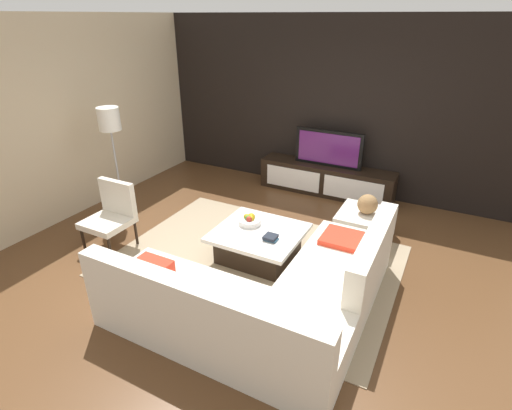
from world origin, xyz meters
TOP-DOWN VIEW (x-y plane):
  - ground_plane at (0.00, 0.00)m, footprint 14.00×14.00m
  - feature_wall_back at (0.00, 2.70)m, footprint 6.40×0.12m
  - side_wall_left at (-3.20, 0.20)m, footprint 0.12×5.20m
  - area_rug at (-0.10, 0.00)m, footprint 3.36×2.46m
  - media_console at (0.00, 2.40)m, footprint 2.25×0.46m
  - television at (0.00, 2.40)m, footprint 1.12×0.06m
  - sectional_couch at (0.52, -0.86)m, footprint 2.38×2.38m
  - coffee_table at (-0.10, 0.10)m, footprint 1.04×0.98m
  - accent_chair_near at (-1.91, -0.50)m, footprint 0.54×0.53m
  - floor_lamp at (-2.53, 0.25)m, footprint 0.30×0.30m
  - ottoman at (0.96, 1.15)m, footprint 0.70×0.70m
  - fruit_bowl at (-0.28, 0.20)m, footprint 0.28×0.28m
  - decorative_ball at (0.96, 1.15)m, footprint 0.26×0.26m
  - book_stack at (0.12, -0.02)m, footprint 0.16×0.15m

SIDE VIEW (x-z plane):
  - ground_plane at x=0.00m, z-range 0.00..0.00m
  - area_rug at x=-0.10m, z-range 0.00..0.01m
  - ottoman at x=0.96m, z-range 0.00..0.40m
  - coffee_table at x=-0.10m, z-range 0.01..0.39m
  - media_console at x=0.00m, z-range 0.00..0.50m
  - sectional_couch at x=0.52m, z-range -0.13..0.71m
  - book_stack at x=0.12m, z-range 0.38..0.44m
  - fruit_bowl at x=-0.28m, z-range 0.36..0.50m
  - accent_chair_near at x=-1.91m, z-range 0.05..0.92m
  - decorative_ball at x=0.96m, z-range 0.40..0.66m
  - television at x=0.00m, z-range 0.50..1.09m
  - floor_lamp at x=-2.53m, z-range 0.54..2.16m
  - feature_wall_back at x=0.00m, z-range 0.00..2.80m
  - side_wall_left at x=-3.20m, z-range 0.00..2.80m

